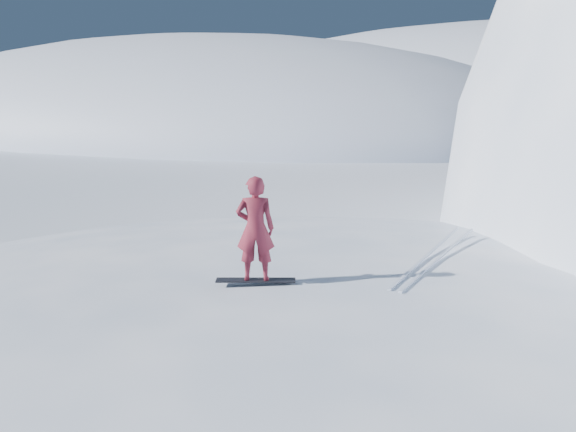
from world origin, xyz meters
name	(u,v)px	position (x,y,z in m)	size (l,w,h in m)	color
near_ridge	(476,428)	(1.00, 3.00, 0.00)	(36.00, 28.00, 4.80)	white
far_ridge_a	(172,130)	(-70.00, 60.00, 0.00)	(120.00, 70.00, 28.00)	white
far_ridge_c	(484,123)	(-40.00, 110.00, 0.00)	(140.00, 90.00, 36.00)	white
wind_bumps	(376,421)	(-0.56, 2.12, 0.00)	(16.00, 14.40, 1.00)	white
snowboard	(256,280)	(-2.86, 1.46, 2.41)	(1.51, 0.28, 0.03)	black
snowboarder	(255,229)	(-2.86, 1.46, 3.42)	(0.72, 0.47, 1.98)	maroon
board_tracks	(436,253)	(-1.02, 5.44, 2.42)	(1.50, 5.92, 0.04)	silver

